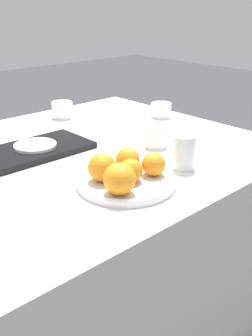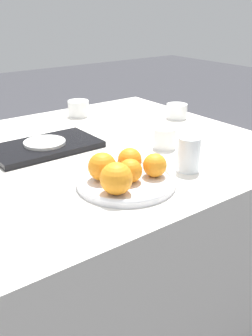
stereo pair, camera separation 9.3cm
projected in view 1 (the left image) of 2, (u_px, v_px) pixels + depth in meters
The scene contains 14 objects.
ground_plane at pixel (92, 320), 1.61m from camera, with size 12.00×12.00×0.00m, color #38383D.
table at pixel (89, 244), 1.46m from camera, with size 1.17×1.03×0.75m.
fruit_platter at pixel (126, 181), 1.05m from camera, with size 0.27×0.27×0.02m.
orange_0 at pixel (102, 167), 1.03m from camera, with size 0.08×0.08×0.08m.
orange_1 at pixel (128, 160), 1.09m from camera, with size 0.07×0.07×0.07m.
orange_2 at pixel (131, 170), 1.03m from camera, with size 0.06×0.06×0.06m.
orange_3 at pixel (154, 164), 1.07m from camera, with size 0.07×0.07×0.07m.
orange_4 at pixel (120, 179), 0.96m from camera, with size 0.08×0.08×0.08m.
water_glass at pixel (184, 152), 1.15m from camera, with size 0.07×0.07×0.10m.
serving_tray at pixel (36, 150), 1.28m from camera, with size 0.35×0.20×0.02m.
side_plate at pixel (35, 145), 1.27m from camera, with size 0.14×0.14×0.01m.
cup_0 at pixel (156, 137), 1.32m from camera, with size 0.08×0.08×0.07m.
cup_1 at pixel (161, 110), 1.66m from camera, with size 0.09×0.09×0.06m.
cup_2 at pixel (62, 110), 1.65m from camera, with size 0.09×0.09×0.07m.
Camera 1 is at (-0.73, -1.00, 1.21)m, focal length 42.00 mm.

